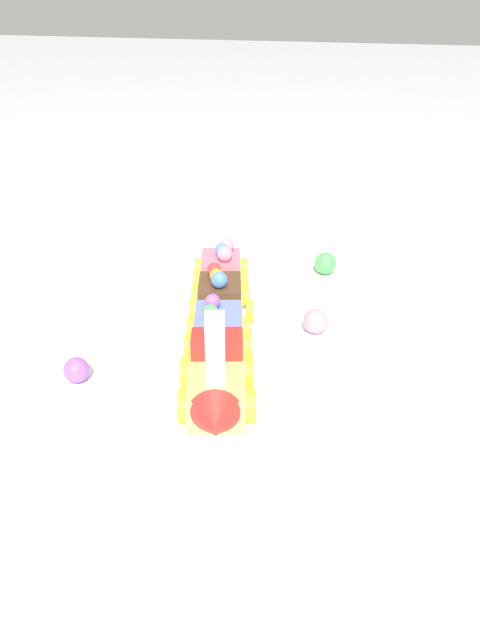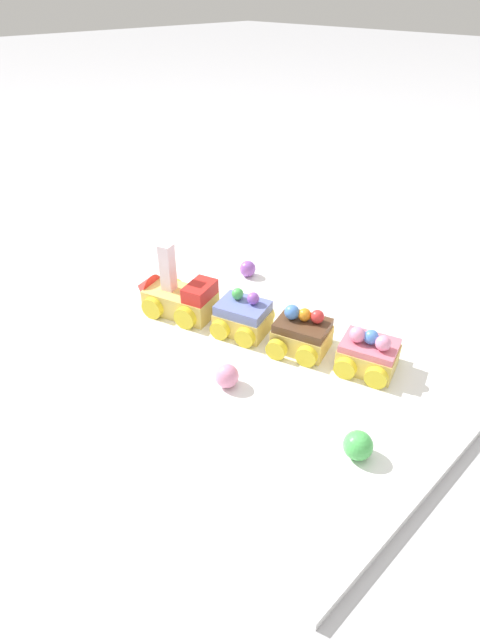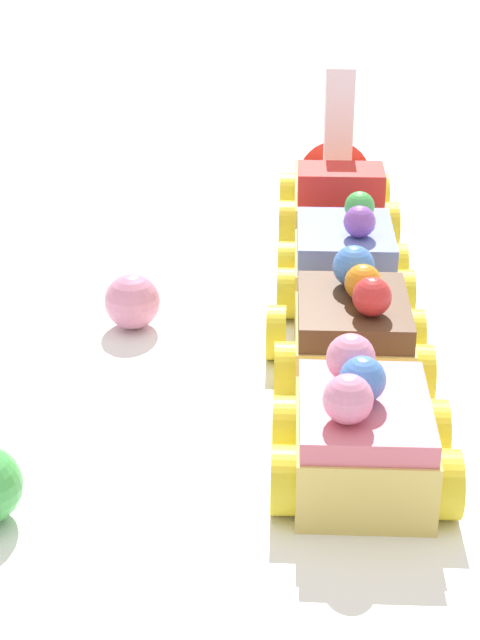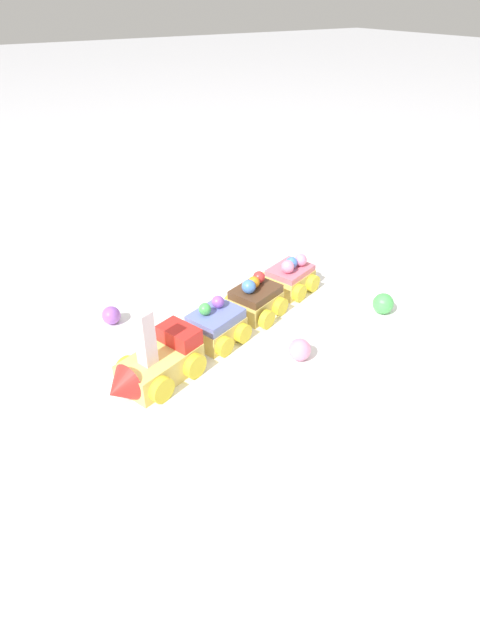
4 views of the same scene
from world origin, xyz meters
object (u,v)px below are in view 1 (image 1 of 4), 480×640
cake_train_locomotive (216,386)px  cake_car_chocolate (220,296)px  cake_car_blueberry (218,331)px  gumball_green (325,264)px  cake_car_strawberry (221,268)px  gumball_pink (316,321)px  gumball_purple (77,370)px

cake_train_locomotive → cake_car_chocolate: 0.20m
cake_car_blueberry → cake_car_chocolate: size_ratio=1.00×
cake_car_chocolate → gumball_green: bearing=129.2°
cake_car_chocolate → cake_train_locomotive: bearing=0.1°
cake_car_blueberry → cake_car_strawberry: size_ratio=1.00×
gumball_pink → gumball_green: bearing=-172.8°
cake_car_chocolate → gumball_pink: bearing=65.2°
cake_car_strawberry → gumball_pink: cake_car_strawberry is taller
cake_train_locomotive → cake_car_chocolate: bearing=-179.9°
cake_car_strawberry → gumball_pink: (0.10, 0.15, -0.01)m
cake_car_strawberry → gumball_pink: 0.18m
cake_car_strawberry → gumball_green: size_ratio=2.91×
cake_car_chocolate → cake_car_strawberry: cake_car_chocolate is taller
cake_car_strawberry → gumball_green: (-0.08, 0.13, -0.01)m
gumball_green → gumball_purple: bearing=-28.4°
cake_car_blueberry → gumball_purple: 0.16m
gumball_green → gumball_pink: bearing=7.2°
gumball_purple → gumball_green: size_ratio=0.86×
cake_train_locomotive → gumball_pink: 0.19m
cake_car_strawberry → gumball_pink: size_ratio=3.05×
gumball_purple → gumball_green: 0.41m
cake_train_locomotive → cake_car_chocolate: size_ratio=1.53×
gumball_purple → gumball_green: (-0.36, 0.19, 0.00)m
cake_car_strawberry → cake_car_blueberry: bearing=-0.3°
cake_car_blueberry → cake_car_chocolate: 0.09m
cake_car_chocolate → cake_car_strawberry: 0.09m
gumball_purple → cake_train_locomotive: bearing=89.9°
cake_car_strawberry → gumball_green: 0.15m
cake_car_blueberry → gumball_pink: size_ratio=3.05×
cake_car_blueberry → gumball_green: 0.26m
gumball_green → cake_car_blueberry: bearing=-16.9°
cake_car_blueberry → cake_car_strawberry: 0.18m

